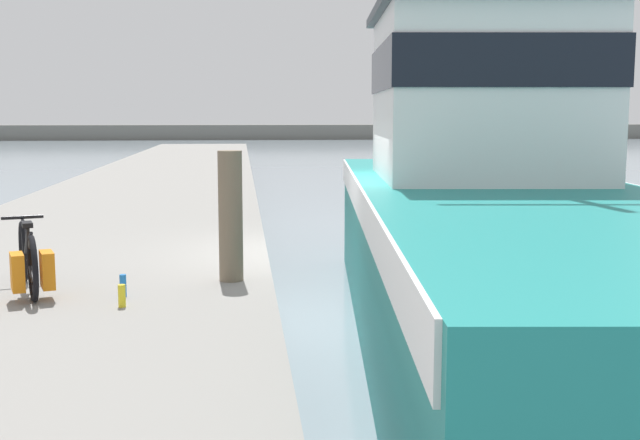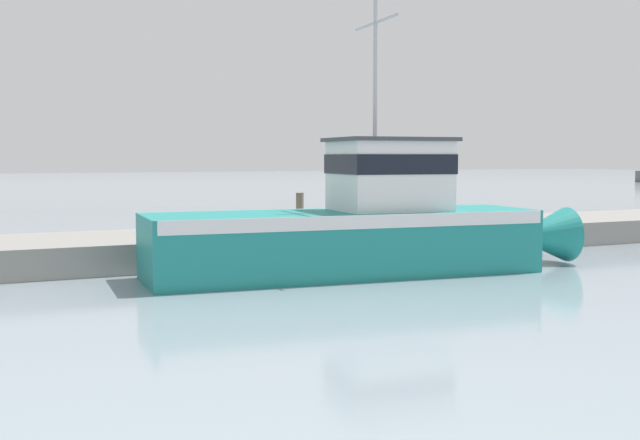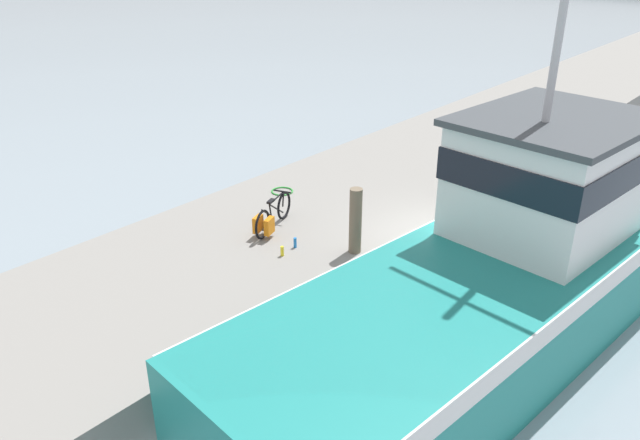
{
  "view_description": "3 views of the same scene",
  "coord_description": "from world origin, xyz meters",
  "px_view_note": "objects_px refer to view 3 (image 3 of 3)",
  "views": [
    {
      "loc": [
        -1.12,
        -10.62,
        2.8
      ],
      "look_at": [
        -0.24,
        -1.75,
        1.62
      ],
      "focal_mm": 45.0,
      "sensor_mm": 36.0,
      "label": 1
    },
    {
      "loc": [
        23.5,
        -12.97,
        3.62
      ],
      "look_at": [
        0.56,
        -1.89,
        1.6
      ],
      "focal_mm": 45.0,
      "sensor_mm": 36.0,
      "label": 2
    },
    {
      "loc": [
        5.92,
        -11.15,
        7.26
      ],
      "look_at": [
        -2.26,
        -1.74,
        1.37
      ],
      "focal_mm": 35.0,
      "sensor_mm": 36.0,
      "label": 3
    }
  ],
  "objects_px": {
    "mooring_post": "(355,221)",
    "water_bottle_by_bike": "(295,243)",
    "fishing_boat_main": "(515,264)",
    "water_bottle_on_curb": "(282,251)",
    "bicycle_touring": "(270,217)"
  },
  "relations": [
    {
      "from": "fishing_boat_main",
      "to": "water_bottle_by_bike",
      "type": "relative_size",
      "value": 63.2
    },
    {
      "from": "bicycle_touring",
      "to": "water_bottle_by_bike",
      "type": "xyz_separation_m",
      "value": [
        0.97,
        -0.23,
        -0.23
      ]
    },
    {
      "from": "bicycle_touring",
      "to": "mooring_post",
      "type": "relative_size",
      "value": 1.18
    },
    {
      "from": "fishing_boat_main",
      "to": "water_bottle_by_bike",
      "type": "height_order",
      "value": "fishing_boat_main"
    },
    {
      "from": "fishing_boat_main",
      "to": "mooring_post",
      "type": "xyz_separation_m",
      "value": [
        -3.22,
        -0.77,
        0.17
      ]
    },
    {
      "from": "bicycle_touring",
      "to": "water_bottle_on_curb",
      "type": "height_order",
      "value": "bicycle_touring"
    },
    {
      "from": "mooring_post",
      "to": "water_bottle_by_bike",
      "type": "relative_size",
      "value": 6.35
    },
    {
      "from": "water_bottle_by_bike",
      "to": "water_bottle_on_curb",
      "type": "bearing_deg",
      "value": -83.31
    },
    {
      "from": "water_bottle_by_bike",
      "to": "mooring_post",
      "type": "bearing_deg",
      "value": 32.74
    },
    {
      "from": "water_bottle_by_bike",
      "to": "fishing_boat_main",
      "type": "bearing_deg",
      "value": 18.82
    },
    {
      "from": "fishing_boat_main",
      "to": "mooring_post",
      "type": "bearing_deg",
      "value": -161.12
    },
    {
      "from": "fishing_boat_main",
      "to": "water_bottle_on_curb",
      "type": "height_order",
      "value": "fishing_boat_main"
    },
    {
      "from": "water_bottle_by_bike",
      "to": "water_bottle_on_curb",
      "type": "height_order",
      "value": "water_bottle_by_bike"
    },
    {
      "from": "water_bottle_by_bike",
      "to": "water_bottle_on_curb",
      "type": "distance_m",
      "value": 0.46
    },
    {
      "from": "bicycle_touring",
      "to": "water_bottle_by_bike",
      "type": "distance_m",
      "value": 1.02
    }
  ]
}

